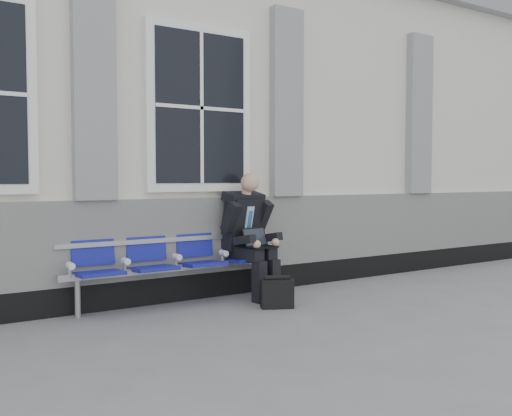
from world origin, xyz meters
TOP-DOWN VIEW (x-y plane):
  - ground at (0.00, 0.00)m, footprint 70.00×70.00m
  - station_building at (-0.02, 3.47)m, footprint 14.40×4.40m
  - bench at (-0.04, 1.32)m, footprint 2.60×0.47m
  - businessman at (0.87, 1.18)m, footprint 0.64×0.86m
  - briefcase at (0.82, 0.53)m, footprint 0.39×0.29m

SIDE VIEW (x-z plane):
  - ground at x=0.00m, z-range 0.00..0.00m
  - briefcase at x=0.82m, z-range -0.01..0.35m
  - bench at x=-0.04m, z-range 0.10..1.01m
  - businessman at x=0.87m, z-range 0.05..1.54m
  - station_building at x=-0.02m, z-range -0.02..4.47m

